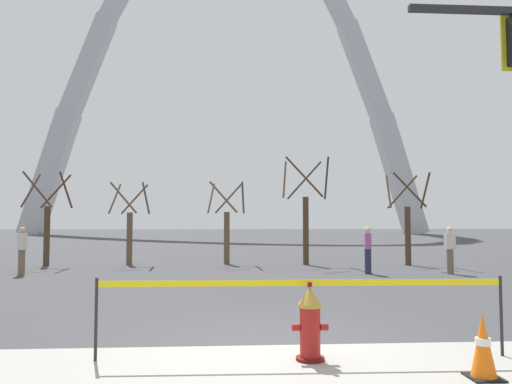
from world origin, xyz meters
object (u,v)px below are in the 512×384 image
Objects in this scene: monument_arch at (229,74)px; pedestrian_standing_center at (450,250)px; pedestrian_walking_left at (368,250)px; fire_hydrant at (310,323)px; pedestrian_walking_right at (22,250)px; traffic_cone_by_hydrant at (483,347)px.

pedestrian_standing_center is at bearing -82.93° from monument_arch.
monument_arch reaches higher than pedestrian_walking_left.
fire_hydrant is 0.62× the size of pedestrian_walking_right.
pedestrian_standing_center is at bearing 66.59° from traffic_cone_by_hydrant.
pedestrian_walking_left reaches higher than fire_hydrant.
pedestrian_walking_left and pedestrian_standing_center have the same top height.
traffic_cone_by_hydrant is 0.01× the size of monument_arch.
pedestrian_walking_left is at bearing -85.71° from monument_arch.
traffic_cone_by_hydrant is 15.07m from pedestrian_walking_right.
pedestrian_walking_left is at bearing 69.84° from fire_hydrant.
monument_arch is 37.34× the size of pedestrian_walking_right.
traffic_cone_by_hydrant is at bearing -25.32° from fire_hydrant.
traffic_cone_by_hydrant is at bearing -100.07° from pedestrian_walking_left.
monument_arch reaches higher than pedestrian_walking_right.
monument_arch is 37.34× the size of pedestrian_walking_left.
pedestrian_walking_right reaches higher than fire_hydrant.
pedestrian_standing_center reaches higher than traffic_cone_by_hydrant.
traffic_cone_by_hydrant is at bearing -88.10° from monument_arch.
pedestrian_walking_right is (-7.37, -56.03, -23.00)m from monument_arch.
fire_hydrant reaches higher than traffic_cone_by_hydrant.
pedestrian_standing_center is (2.78, -0.19, 0.00)m from pedestrian_walking_left.
pedestrian_walking_left and pedestrian_walking_right have the same top height.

